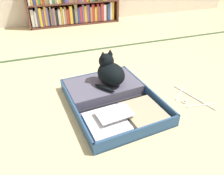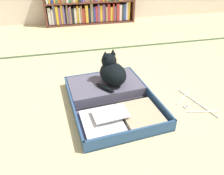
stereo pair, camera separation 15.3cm
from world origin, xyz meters
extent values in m
plane|color=#C7BE88|center=(0.00, 0.00, 0.00)|extent=(10.00, 10.00, 0.00)
cube|color=#324C2F|center=(0.00, 1.11, 0.00)|extent=(4.80, 0.05, 0.00)
cube|color=brown|center=(-0.50, 2.26, 0.34)|extent=(0.03, 0.23, 0.67)
cube|color=brown|center=(0.19, 2.26, 0.01)|extent=(1.39, 0.23, 0.02)
cube|color=brown|center=(0.19, 2.26, 0.33)|extent=(1.36, 0.23, 0.02)
cube|color=silver|center=(-0.45, 2.27, 0.16)|extent=(0.04, 0.20, 0.25)
cube|color=silver|center=(-0.41, 2.27, 0.15)|extent=(0.03, 0.20, 0.23)
cube|color=slate|center=(-0.37, 2.27, 0.18)|extent=(0.04, 0.20, 0.28)
cube|color=gold|center=(-0.33, 2.25, 0.17)|extent=(0.04, 0.20, 0.27)
cube|color=#764C7F|center=(-0.30, 2.26, 0.16)|extent=(0.03, 0.20, 0.25)
cube|color=gold|center=(-0.26, 2.26, 0.17)|extent=(0.03, 0.20, 0.28)
cube|color=slate|center=(-0.23, 2.26, 0.17)|extent=(0.03, 0.20, 0.27)
cube|color=black|center=(-0.21, 2.27, 0.15)|extent=(0.02, 0.20, 0.23)
cube|color=#988252|center=(-0.18, 2.26, 0.17)|extent=(0.02, 0.20, 0.28)
cube|color=slate|center=(-0.16, 2.26, 0.16)|extent=(0.02, 0.20, 0.25)
cube|color=#98705F|center=(-0.13, 2.25, 0.16)|extent=(0.02, 0.20, 0.26)
cube|color=black|center=(-0.10, 2.26, 0.14)|extent=(0.04, 0.20, 0.22)
cube|color=beige|center=(-0.06, 2.27, 0.15)|extent=(0.04, 0.20, 0.23)
cube|color=gold|center=(-0.02, 2.27, 0.16)|extent=(0.03, 0.20, 0.26)
cube|color=silver|center=(0.01, 2.26, 0.15)|extent=(0.02, 0.20, 0.23)
cube|color=#936D4F|center=(0.03, 2.27, 0.16)|extent=(0.03, 0.20, 0.25)
cube|color=#B0362E|center=(0.07, 2.27, 0.14)|extent=(0.04, 0.20, 0.22)
cube|color=gold|center=(0.12, 2.26, 0.17)|extent=(0.04, 0.20, 0.26)
cube|color=black|center=(0.16, 2.26, 0.14)|extent=(0.03, 0.20, 0.22)
cube|color=#8D865D|center=(0.20, 2.27, 0.17)|extent=(0.04, 0.20, 0.28)
cube|color=#323B8C|center=(0.24, 2.27, 0.15)|extent=(0.03, 0.20, 0.23)
cube|color=#AE353B|center=(0.28, 2.26, 0.16)|extent=(0.03, 0.20, 0.24)
cube|color=slate|center=(0.32, 2.26, 0.17)|extent=(0.03, 0.20, 0.27)
cube|color=gold|center=(0.35, 2.27, 0.16)|extent=(0.04, 0.20, 0.25)
cube|color=#744D8D|center=(0.40, 2.27, 0.16)|extent=(0.04, 0.20, 0.26)
cube|color=#A08356|center=(0.44, 2.26, 0.15)|extent=(0.03, 0.20, 0.23)
cube|color=#B2322F|center=(0.48, 2.27, 0.17)|extent=(0.04, 0.20, 0.26)
cube|color=gold|center=(0.52, 2.27, 0.14)|extent=(0.04, 0.20, 0.22)
cube|color=#AE372B|center=(0.56, 2.26, 0.17)|extent=(0.02, 0.20, 0.27)
cube|color=slate|center=(0.58, 2.26, 0.15)|extent=(0.03, 0.20, 0.23)
cube|color=#AB3530|center=(0.62, 2.26, 0.17)|extent=(0.04, 0.20, 0.27)
cube|color=silver|center=(0.67, 2.26, 0.16)|extent=(0.04, 0.20, 0.25)
cube|color=black|center=(0.70, 2.26, 0.16)|extent=(0.02, 0.20, 0.25)
cube|color=#364F97|center=(0.74, 2.27, 0.16)|extent=(0.04, 0.20, 0.25)
cube|color=silver|center=(0.78, 2.27, 0.17)|extent=(0.03, 0.20, 0.28)
cube|color=gold|center=(0.82, 2.27, 0.17)|extent=(0.03, 0.20, 0.28)
cube|color=navy|center=(0.02, -0.20, 0.01)|extent=(0.63, 0.44, 0.01)
cube|color=navy|center=(0.04, -0.39, 0.05)|extent=(0.60, 0.06, 0.09)
cube|color=navy|center=(-0.27, -0.22, 0.05)|extent=(0.04, 0.39, 0.09)
cube|color=navy|center=(0.32, -0.18, 0.05)|extent=(0.04, 0.39, 0.09)
cube|color=#534A5D|center=(0.02, -0.20, 0.02)|extent=(0.61, 0.41, 0.01)
cube|color=navy|center=(-0.01, 0.19, 0.01)|extent=(0.63, 0.44, 0.01)
cube|color=navy|center=(-0.02, 0.38, 0.05)|extent=(0.60, 0.06, 0.09)
cube|color=navy|center=(-0.30, 0.17, 0.05)|extent=(0.04, 0.39, 0.09)
cube|color=navy|center=(0.29, 0.22, 0.05)|extent=(0.04, 0.39, 0.09)
cube|color=#534A5D|center=(-0.01, 0.19, 0.02)|extent=(0.61, 0.41, 0.01)
cylinder|color=black|center=(0.01, 0.00, 0.02)|extent=(0.58, 0.06, 0.02)
cube|color=#3B507A|center=(-0.11, -0.22, 0.03)|extent=(0.29, 0.34, 0.01)
cube|color=silver|center=(-0.11, -0.21, 0.04)|extent=(0.28, 0.30, 0.02)
cube|color=#ADAF96|center=(0.16, -0.19, 0.03)|extent=(0.27, 0.32, 0.02)
cube|color=tan|center=(0.16, -0.20, 0.05)|extent=(0.28, 0.32, 0.02)
cube|color=silver|center=(-0.05, -0.19, 0.08)|extent=(0.25, 0.18, 0.01)
cube|color=#525265|center=(-0.01, 0.19, 0.05)|extent=(0.60, 0.41, 0.08)
torus|color=white|center=(0.00, 0.15, 0.09)|extent=(0.09, 0.09, 0.01)
cylinder|color=black|center=(-0.19, 0.36, 0.05)|extent=(0.02, 0.02, 0.08)
cylinder|color=black|center=(0.14, 0.38, 0.05)|extent=(0.02, 0.02, 0.08)
cube|color=white|center=(-0.08, -0.39, 0.03)|extent=(0.03, 0.00, 0.02)
cube|color=yellow|center=(0.23, -0.37, 0.06)|extent=(0.03, 0.00, 0.02)
ellipsoid|color=black|center=(0.05, 0.16, 0.18)|extent=(0.26, 0.30, 0.18)
ellipsoid|color=black|center=(0.03, 0.22, 0.14)|extent=(0.15, 0.13, 0.10)
sphere|color=black|center=(0.03, 0.21, 0.27)|extent=(0.12, 0.12, 0.12)
cone|color=black|center=(0.07, 0.22, 0.34)|extent=(0.05, 0.05, 0.05)
cone|color=black|center=(0.00, 0.19, 0.34)|extent=(0.05, 0.05, 0.05)
sphere|color=gold|center=(0.04, 0.26, 0.28)|extent=(0.02, 0.02, 0.02)
sphere|color=gold|center=(0.00, 0.25, 0.28)|extent=(0.02, 0.02, 0.02)
ellipsoid|color=black|center=(-0.03, 0.08, 0.11)|extent=(0.14, 0.17, 0.03)
cylinder|color=silver|center=(0.65, -0.13, 0.01)|extent=(0.11, 0.39, 0.01)
cylinder|color=silver|center=(0.63, -0.24, 0.01)|extent=(0.22, 0.05, 0.01)
cylinder|color=silver|center=(0.58, -0.04, 0.01)|extent=(0.18, 0.14, 0.01)
torus|color=silver|center=(0.54, -0.16, 0.01)|extent=(0.05, 0.05, 0.01)
camera|label=1|loc=(-0.45, -1.23, 0.99)|focal=34.44mm
camera|label=2|loc=(-0.30, -1.28, 0.99)|focal=34.44mm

